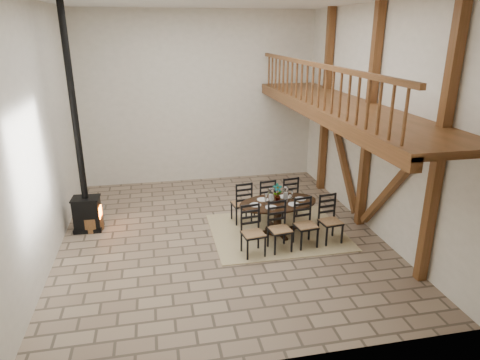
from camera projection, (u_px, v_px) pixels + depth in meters
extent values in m
plane|color=#8E785F|center=(221.00, 236.00, 9.73)|extent=(8.00, 8.00, 0.00)
cube|color=silver|center=(198.00, 99.00, 12.59)|extent=(7.00, 0.02, 5.00)
cube|color=silver|center=(271.00, 197.00, 5.20)|extent=(7.00, 0.02, 5.00)
cube|color=silver|center=(40.00, 136.00, 8.23)|extent=(0.02, 8.00, 5.00)
cube|color=silver|center=(374.00, 121.00, 9.56)|extent=(0.02, 8.00, 5.00)
cube|color=brown|center=(440.00, 150.00, 7.23)|extent=(0.18, 0.18, 5.00)
cube|color=brown|center=(369.00, 121.00, 9.54)|extent=(0.18, 0.18, 5.00)
cube|color=brown|center=(326.00, 103.00, 11.85)|extent=(0.18, 0.18, 5.00)
cube|color=brown|center=(393.00, 186.00, 8.75)|extent=(0.14, 2.16, 2.54)
cube|color=brown|center=(342.00, 154.00, 11.06)|extent=(0.14, 2.16, 2.54)
cube|color=brown|center=(370.00, 108.00, 9.44)|extent=(0.20, 7.80, 0.20)
cube|color=brown|center=(342.00, 107.00, 9.29)|extent=(1.60, 7.80, 0.12)
cube|color=brown|center=(311.00, 112.00, 9.19)|extent=(0.18, 7.80, 0.22)
cube|color=brown|center=(314.00, 64.00, 8.86)|extent=(0.09, 7.60, 0.09)
cube|color=brown|center=(313.00, 85.00, 9.00)|extent=(0.06, 7.60, 0.86)
cube|color=#C7BB7F|center=(277.00, 232.00, 9.90)|extent=(3.00, 2.50, 0.02)
ellipsoid|color=black|center=(278.00, 203.00, 9.66)|extent=(1.95, 1.33, 0.04)
cylinder|color=black|center=(278.00, 218.00, 9.78)|extent=(0.18, 0.18, 0.67)
cylinder|color=black|center=(277.00, 230.00, 9.88)|extent=(0.56, 0.56, 0.06)
cube|color=tan|center=(253.00, 234.00, 8.75)|extent=(0.49, 0.47, 0.04)
cube|color=black|center=(253.00, 245.00, 8.83)|extent=(0.47, 0.47, 0.46)
cube|color=black|center=(250.00, 218.00, 8.83)|extent=(0.38, 0.09, 0.60)
cube|color=tan|center=(280.00, 230.00, 8.93)|extent=(0.49, 0.47, 0.04)
cube|color=black|center=(280.00, 240.00, 9.02)|extent=(0.47, 0.47, 0.46)
cube|color=black|center=(277.00, 214.00, 9.01)|extent=(0.38, 0.09, 0.60)
cube|color=tan|center=(306.00, 226.00, 9.12)|extent=(0.49, 0.47, 0.04)
cube|color=black|center=(305.00, 236.00, 9.20)|extent=(0.47, 0.47, 0.46)
cube|color=black|center=(302.00, 210.00, 9.19)|extent=(0.38, 0.09, 0.60)
cube|color=tan|center=(331.00, 222.00, 9.30)|extent=(0.49, 0.47, 0.04)
cube|color=black|center=(330.00, 232.00, 9.39)|extent=(0.47, 0.47, 0.46)
cube|color=black|center=(327.00, 207.00, 9.38)|extent=(0.38, 0.09, 0.60)
cube|color=tan|center=(241.00, 204.00, 10.27)|extent=(0.49, 0.47, 0.04)
cube|color=black|center=(241.00, 213.00, 10.36)|extent=(0.47, 0.47, 0.46)
cube|color=black|center=(244.00, 195.00, 10.01)|extent=(0.38, 0.09, 0.60)
cube|color=tan|center=(265.00, 201.00, 10.46)|extent=(0.49, 0.47, 0.04)
cube|color=black|center=(264.00, 210.00, 10.54)|extent=(0.47, 0.47, 0.46)
cube|color=black|center=(268.00, 192.00, 10.19)|extent=(0.38, 0.09, 0.60)
cube|color=tan|center=(287.00, 198.00, 10.64)|extent=(0.49, 0.47, 0.04)
cube|color=black|center=(287.00, 207.00, 10.72)|extent=(0.47, 0.47, 0.46)
cube|color=black|center=(291.00, 190.00, 10.38)|extent=(0.38, 0.09, 0.60)
cube|color=silver|center=(278.00, 202.00, 9.65)|extent=(1.48, 0.87, 0.01)
cube|color=white|center=(278.00, 198.00, 9.62)|extent=(0.93, 0.41, 0.18)
cylinder|color=white|center=(271.00, 196.00, 9.54)|extent=(0.12, 0.12, 0.34)
cylinder|color=white|center=(286.00, 194.00, 9.65)|extent=(0.12, 0.12, 0.34)
cylinder|color=white|center=(271.00, 200.00, 9.57)|extent=(0.06, 0.06, 0.16)
cylinder|color=white|center=(286.00, 198.00, 9.68)|extent=(0.06, 0.06, 0.16)
imported|color=#4C723F|center=(278.00, 193.00, 9.63)|extent=(0.24, 0.18, 0.42)
cube|color=black|center=(89.00, 228.00, 10.01)|extent=(0.65, 0.51, 0.10)
cube|color=black|center=(87.00, 213.00, 9.89)|extent=(0.60, 0.46, 0.67)
cube|color=#FF590C|center=(100.00, 212.00, 9.93)|extent=(0.04, 0.27, 0.27)
cube|color=black|center=(85.00, 198.00, 9.77)|extent=(0.64, 0.50, 0.04)
cylinder|color=black|center=(73.00, 106.00, 9.07)|extent=(0.14, 0.14, 4.20)
cylinder|color=brown|center=(92.00, 222.00, 10.00)|extent=(0.52, 0.52, 0.34)
cube|color=#A5835C|center=(91.00, 214.00, 9.93)|extent=(0.28, 0.28, 0.10)
cube|color=#A5835C|center=(84.00, 222.00, 10.08)|extent=(0.37, 0.38, 0.29)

